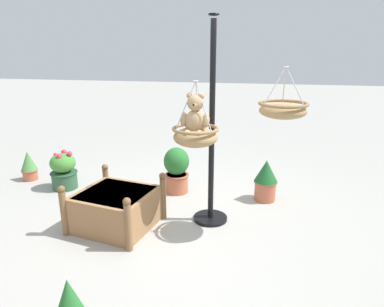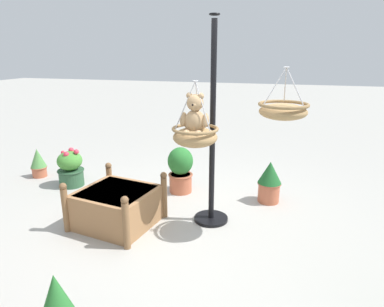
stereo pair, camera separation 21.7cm
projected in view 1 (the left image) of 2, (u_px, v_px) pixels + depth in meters
The scene contains 10 objects.
ground_plane at pixel (190, 223), 4.38m from camera, with size 40.00×40.00×0.00m, color #ADAAA3.
display_pole_central at pixel (211, 162), 4.25m from camera, with size 0.44×0.44×2.53m.
hanging_basket_with_teddy at pixel (196, 136), 3.93m from camera, with size 0.54×0.54×0.76m.
teddy_bear at pixel (195, 118), 3.84m from camera, with size 0.34×0.31×0.49m.
hanging_basket_left_high at pixel (283, 109), 3.73m from camera, with size 0.54×0.54×0.56m.
wooden_planter_box at pixel (116, 207), 4.25m from camera, with size 1.11×1.07×0.63m.
potted_plant_flowering_red at pixel (177, 169), 5.25m from camera, with size 0.39×0.39×0.72m.
potted_plant_tall_leafy at pixel (64, 171), 5.42m from camera, with size 0.43×0.43×0.63m.
potted_plant_bushy_green at pixel (29, 166), 5.79m from camera, with size 0.27×0.27×0.51m.
potted_plant_small_succulent at pixel (266, 180), 4.98m from camera, with size 0.34×0.34×0.62m.
Camera 1 is at (-0.87, 3.83, 2.13)m, focal length 31.81 mm.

